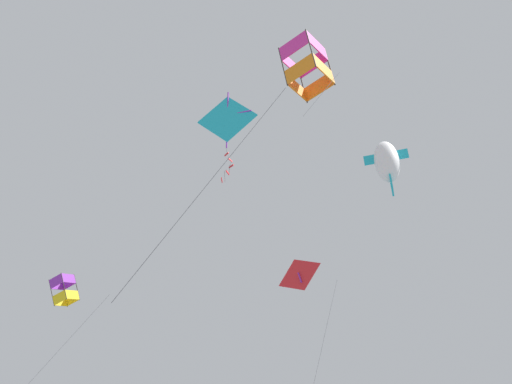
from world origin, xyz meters
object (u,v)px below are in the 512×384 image
Objects in this scene: kite_delta_low_drifter at (300,276)px; kite_box_near_left at (64,291)px; kite_box_highest at (306,66)px; kite_diamond_upper_right at (227,120)px; kite_fish_near_right at (387,162)px.

kite_delta_low_drifter is 1.22× the size of kite_box_near_left.
kite_box_highest is at bearing -50.52° from kite_delta_low_drifter.
kite_diamond_upper_right is at bearing -62.85° from kite_delta_low_drifter.
kite_fish_near_right reaches higher than kite_box_near_left.
kite_box_highest reaches higher than kite_box_near_left.
kite_box_highest reaches higher than kite_diamond_upper_right.
kite_delta_low_drifter is 13.79m from kite_diamond_upper_right.
kite_box_near_left is (-8.48, 10.97, 2.82)m from kite_diamond_upper_right.
kite_box_near_left is 1.39× the size of kite_box_highest.
kite_delta_low_drifter is 1.70× the size of kite_box_highest.
kite_fish_near_right is at bearing 14.82° from kite_box_near_left.
kite_box_near_left is 14.71m from kite_box_highest.
kite_fish_near_right is at bearing 43.01° from kite_diamond_upper_right.
kite_diamond_upper_right is at bearing -111.90° from kite_box_highest.
kite_delta_low_drifter is 10.85m from kite_box_near_left.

